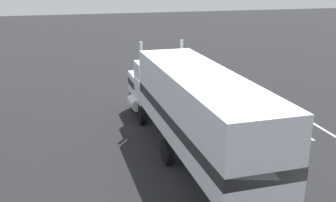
{
  "coord_description": "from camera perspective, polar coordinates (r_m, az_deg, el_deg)",
  "views": [
    {
      "loc": [
        -20.83,
        4.65,
        7.9
      ],
      "look_at": [
        -1.94,
        -0.15,
        1.6
      ],
      "focal_mm": 42.96,
      "sensor_mm": 36.0,
      "label": 1
    }
  ],
  "objects": [
    {
      "name": "lane_stripe_far",
      "position": [
        21.89,
        22.64,
        -4.68
      ],
      "size": [
        4.4,
        0.18,
        0.01
      ],
      "primitive_type": "cube",
      "rotation": [
        0.0,
        0.0,
        -0.0
      ],
      "color": "silver",
      "rests_on": "ground_plane"
    },
    {
      "name": "ground_plane",
      "position": [
        22.76,
        -1.58,
        -2.4
      ],
      "size": [
        120.0,
        120.0,
        0.0
      ],
      "primitive_type": "plane",
      "color": "#232326"
    },
    {
      "name": "lane_stripe_mid",
      "position": [
        22.68,
        16.8,
        -3.26
      ],
      "size": [
        4.4,
        0.33,
        0.01
      ],
      "primitive_type": "cube",
      "rotation": [
        0.0,
        0.0,
        0.04
      ],
      "color": "silver",
      "rests_on": "ground_plane"
    },
    {
      "name": "semi_truck",
      "position": [
        17.02,
        3.3,
        -0.53
      ],
      "size": [
        14.26,
        3.39,
        4.5
      ],
      "color": "white",
      "rests_on": "ground_plane"
    },
    {
      "name": "lane_stripe_near",
      "position": [
        23.45,
        6.97,
        -1.9
      ],
      "size": [
        4.4,
        0.52,
        0.01
      ],
      "primitive_type": "cube",
      "rotation": [
        0.0,
        0.0,
        0.08
      ],
      "color": "silver",
      "rests_on": "ground_plane"
    },
    {
      "name": "person_bystander",
      "position": [
        21.37,
        8.17,
        -1.42
      ],
      "size": [
        0.4,
        0.48,
        1.63
      ],
      "color": "black",
      "rests_on": "ground_plane"
    }
  ]
}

